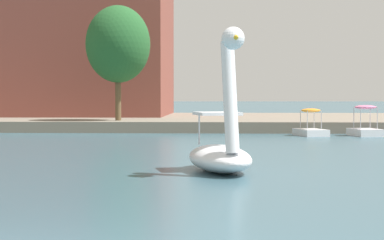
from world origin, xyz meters
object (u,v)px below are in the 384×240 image
(pedal_boat_orange, at_px, (311,128))
(swan_boat, at_px, (221,147))
(pedal_boat_pink, at_px, (365,127))
(tree_broadleaf_right, at_px, (118,44))

(pedal_boat_orange, bearing_deg, swan_boat, -105.32)
(swan_boat, height_order, pedal_boat_orange, swan_boat)
(swan_boat, bearing_deg, pedal_boat_pink, 66.15)
(swan_boat, relative_size, tree_broadleaf_right, 0.55)
(swan_boat, height_order, tree_broadleaf_right, tree_broadleaf_right)
(pedal_boat_orange, xyz_separation_m, pedal_boat_pink, (2.66, -0.02, 0.05))
(swan_boat, bearing_deg, pedal_boat_orange, 74.68)
(swan_boat, xyz_separation_m, pedal_boat_orange, (4.36, 15.90, -0.25))
(pedal_boat_pink, height_order, tree_broadleaf_right, tree_broadleaf_right)
(pedal_boat_pink, bearing_deg, swan_boat, -113.85)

